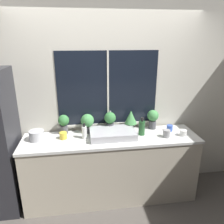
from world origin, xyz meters
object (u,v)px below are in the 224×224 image
Objects in this scene: sink at (113,133)px; kettle at (37,135)px; soap_bottle at (84,132)px; potted_plant_right at (131,118)px; potted_plant_far_right at (153,118)px; mug_grey at (166,133)px; mug_white at (183,133)px; potted_plant_far_left at (64,123)px; bottle_tall at (142,128)px; mug_yellow at (63,136)px; potted_plant_left at (87,122)px; potted_plant_center at (110,120)px; mug_blue at (170,128)px.

sink reaches higher than kettle.
kettle is at bearing 176.53° from soap_bottle.
sink and potted_plant_right have the same top height.
mug_grey is (0.09, -0.31, -0.11)m from potted_plant_far_right.
mug_white is (0.33, -0.30, -0.12)m from potted_plant_far_right.
sink is 0.94m from mug_white.
potted_plant_far_left is 1.08× the size of bottle_tall.
soap_bottle is at bearing -179.80° from bottle_tall.
soap_bottle reaches higher than mug_white.
mug_yellow is 0.33m from kettle.
sink is 2.22× the size of potted_plant_far_left.
soap_bottle is 1.07m from mug_grey.
potted_plant_right is (0.29, 0.19, 0.12)m from sink.
potted_plant_left is 2.61× the size of mug_grey.
potted_plant_center is 1.11× the size of bottle_tall.
sink reaches higher than potted_plant_far_left.
soap_bottle is at bearing -152.20° from potted_plant_center.
sink is 0.71m from mug_grey.
sink is at bearing -16.88° from potted_plant_far_left.
potted_plant_far_right is at bearing 106.52° from mug_grey.
sink is 2.08× the size of potted_plant_right.
sink is 7.10× the size of mug_blue.
potted_plant_right is 0.95m from mug_yellow.
mug_yellow is 1.12× the size of mug_blue.
soap_bottle is 1.19m from mug_blue.
potted_plant_far_left is at bearing 144.54° from soap_bottle.
mug_white is at bearing -13.46° from potted_plant_left.
potted_plant_center is 0.61m from potted_plant_far_right.
potted_plant_far_right is 1.47× the size of kettle.
mug_yellow is at bearing -178.03° from mug_blue.
kettle is (-0.33, 0.01, 0.02)m from mug_yellow.
mug_white is (1.25, -0.30, -0.11)m from potted_plant_left.
sink is at bearing -2.47° from mug_yellow.
potted_plant_left is 0.92m from potted_plant_far_right.
potted_plant_center reaches higher than potted_plant_far_left.
kettle is (-1.66, 0.15, 0.02)m from mug_grey.
sink is at bearing 173.45° from mug_white.
potted_plant_far_left is at bearing -180.00° from potted_plant_far_right.
potted_plant_center is 1.47× the size of kettle.
soap_bottle is (0.27, -0.19, -0.07)m from potted_plant_far_left.
potted_plant_far_right is (0.92, 0.00, 0.01)m from potted_plant_left.
kettle is (-1.79, -0.04, 0.03)m from mug_blue.
soap_bottle is at bearing 175.18° from mug_white.
potted_plant_far_right is at bearing 5.58° from kettle.
soap_bottle is at bearing -3.47° from kettle.
mug_white is at bearing -58.53° from mug_blue.
potted_plant_right is at bearing 33.88° from sink.
potted_plant_right is at bearing 10.11° from mug_yellow.
mug_grey reaches higher than mug_yellow.
potted_plant_left is 0.31m from potted_plant_center.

